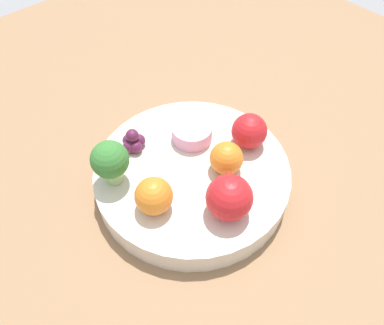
{
  "coord_description": "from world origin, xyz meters",
  "views": [
    {
      "loc": [
        -0.2,
        -0.23,
        0.44
      ],
      "look_at": [
        0.0,
        0.0,
        0.07
      ],
      "focal_mm": 35.0,
      "sensor_mm": 36.0,
      "label": 1
    }
  ],
  "objects_px": {
    "apple_red": "(249,131)",
    "small_cup": "(192,133)",
    "orange_front": "(226,158)",
    "orange_back": "(154,196)",
    "apple_green": "(229,198)",
    "bowl": "(192,176)",
    "broccoli": "(110,161)",
    "grape_cluster": "(133,142)"
  },
  "relations": [
    {
      "from": "apple_red",
      "to": "small_cup",
      "type": "distance_m",
      "value": 0.08
    },
    {
      "from": "orange_front",
      "to": "orange_back",
      "type": "bearing_deg",
      "value": 171.71
    },
    {
      "from": "apple_green",
      "to": "small_cup",
      "type": "height_order",
      "value": "apple_green"
    },
    {
      "from": "bowl",
      "to": "apple_green",
      "type": "xyz_separation_m",
      "value": [
        -0.01,
        -0.08,
        0.05
      ]
    },
    {
      "from": "apple_green",
      "to": "broccoli",
      "type": "bearing_deg",
      "value": 119.72
    },
    {
      "from": "bowl",
      "to": "broccoli",
      "type": "relative_size",
      "value": 4.1
    },
    {
      "from": "orange_front",
      "to": "small_cup",
      "type": "bearing_deg",
      "value": 86.65
    },
    {
      "from": "apple_green",
      "to": "small_cup",
      "type": "bearing_deg",
      "value": 67.89
    },
    {
      "from": "orange_front",
      "to": "small_cup",
      "type": "relative_size",
      "value": 0.77
    },
    {
      "from": "broccoli",
      "to": "apple_green",
      "type": "height_order",
      "value": "broccoli"
    },
    {
      "from": "apple_green",
      "to": "grape_cluster",
      "type": "xyz_separation_m",
      "value": [
        -0.02,
        0.16,
        -0.02
      ]
    },
    {
      "from": "apple_red",
      "to": "grape_cluster",
      "type": "height_order",
      "value": "apple_red"
    },
    {
      "from": "orange_front",
      "to": "small_cup",
      "type": "xyz_separation_m",
      "value": [
        0.0,
        0.07,
        -0.01
      ]
    },
    {
      "from": "broccoli",
      "to": "apple_red",
      "type": "xyz_separation_m",
      "value": [
        0.17,
        -0.07,
        -0.01
      ]
    },
    {
      "from": "apple_green",
      "to": "small_cup",
      "type": "distance_m",
      "value": 0.13
    },
    {
      "from": "bowl",
      "to": "small_cup",
      "type": "bearing_deg",
      "value": 48.12
    },
    {
      "from": "bowl",
      "to": "apple_red",
      "type": "relative_size",
      "value": 5.38
    },
    {
      "from": "apple_red",
      "to": "orange_front",
      "type": "bearing_deg",
      "value": -168.04
    },
    {
      "from": "bowl",
      "to": "small_cup",
      "type": "height_order",
      "value": "small_cup"
    },
    {
      "from": "broccoli",
      "to": "orange_back",
      "type": "height_order",
      "value": "broccoli"
    },
    {
      "from": "apple_green",
      "to": "orange_back",
      "type": "height_order",
      "value": "apple_green"
    },
    {
      "from": "broccoli",
      "to": "apple_red",
      "type": "relative_size",
      "value": 1.31
    },
    {
      "from": "apple_red",
      "to": "small_cup",
      "type": "bearing_deg",
      "value": 130.94
    },
    {
      "from": "orange_front",
      "to": "grape_cluster",
      "type": "bearing_deg",
      "value": 121.51
    },
    {
      "from": "broccoli",
      "to": "apple_green",
      "type": "xyz_separation_m",
      "value": [
        0.07,
        -0.13,
        -0.01
      ]
    },
    {
      "from": "orange_back",
      "to": "grape_cluster",
      "type": "relative_size",
      "value": 1.35
    },
    {
      "from": "broccoli",
      "to": "apple_green",
      "type": "distance_m",
      "value": 0.15
    },
    {
      "from": "apple_green",
      "to": "orange_front",
      "type": "xyz_separation_m",
      "value": [
        0.04,
        0.05,
        -0.01
      ]
    },
    {
      "from": "bowl",
      "to": "orange_front",
      "type": "distance_m",
      "value": 0.06
    },
    {
      "from": "orange_back",
      "to": "small_cup",
      "type": "xyz_separation_m",
      "value": [
        0.11,
        0.05,
        -0.01
      ]
    },
    {
      "from": "small_cup",
      "to": "orange_front",
      "type": "bearing_deg",
      "value": -93.35
    },
    {
      "from": "orange_front",
      "to": "bowl",
      "type": "bearing_deg",
      "value": 134.97
    },
    {
      "from": "orange_back",
      "to": "bowl",
      "type": "bearing_deg",
      "value": 11.98
    },
    {
      "from": "bowl",
      "to": "orange_back",
      "type": "bearing_deg",
      "value": -168.02
    },
    {
      "from": "broccoli",
      "to": "orange_front",
      "type": "distance_m",
      "value": 0.14
    },
    {
      "from": "apple_red",
      "to": "grape_cluster",
      "type": "bearing_deg",
      "value": 141.21
    },
    {
      "from": "broccoli",
      "to": "small_cup",
      "type": "height_order",
      "value": "broccoli"
    },
    {
      "from": "grape_cluster",
      "to": "small_cup",
      "type": "distance_m",
      "value": 0.08
    },
    {
      "from": "apple_red",
      "to": "grape_cluster",
      "type": "relative_size",
      "value": 1.42
    },
    {
      "from": "apple_red",
      "to": "broccoli",
      "type": "bearing_deg",
      "value": 157.68
    },
    {
      "from": "grape_cluster",
      "to": "broccoli",
      "type": "bearing_deg",
      "value": -151.5
    },
    {
      "from": "bowl",
      "to": "apple_red",
      "type": "xyz_separation_m",
      "value": [
        0.09,
        -0.02,
        0.04
      ]
    }
  ]
}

